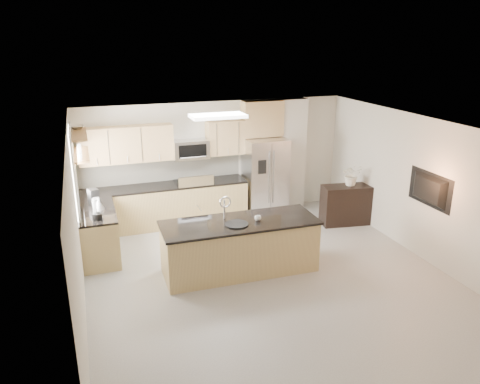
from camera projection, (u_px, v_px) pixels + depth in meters
name	position (u px, v px, depth m)	size (l,w,h in m)	color
floor	(269.00, 278.00, 8.02)	(6.50, 6.50, 0.00)	#AFAEA7
ceiling	(272.00, 128.00, 7.19)	(6.00, 6.50, 0.02)	white
wall_back	(215.00, 159.00, 10.52)	(6.00, 0.02, 2.60)	beige
wall_front	(394.00, 315.00, 4.69)	(6.00, 0.02, 2.60)	beige
wall_left	(76.00, 231.00, 6.68)	(0.02, 6.50, 2.60)	beige
wall_right	(422.00, 189.00, 8.53)	(0.02, 6.50, 2.60)	beige
back_counter	(166.00, 205.00, 10.12)	(3.55, 0.66, 1.44)	tan
left_counter	(99.00, 233.00, 8.71)	(0.66, 1.50, 0.92)	tan
range	(194.00, 202.00, 10.30)	(0.76, 0.64, 1.14)	black
upper_cabinets	(157.00, 142.00, 9.80)	(3.50, 0.33, 0.75)	tan
microwave	(191.00, 149.00, 10.04)	(0.76, 0.40, 0.40)	silver
refrigerator	(265.00, 177.00, 10.64)	(0.92, 0.78, 1.78)	silver
partition_column	(292.00, 155.00, 10.94)	(0.60, 0.30, 2.60)	silver
window	(74.00, 173.00, 8.24)	(0.04, 1.15, 1.65)	white
shelf_lower	(80.00, 155.00, 8.27)	(0.30, 1.20, 0.04)	olive
shelf_upper	(78.00, 134.00, 8.15)	(0.30, 1.20, 0.04)	olive
ceiling_fixture	(218.00, 116.00, 8.51)	(1.00, 0.50, 0.06)	white
island	(240.00, 246.00, 8.14)	(2.72, 1.03, 1.36)	tan
credenza	(347.00, 205.00, 10.23)	(1.09, 0.46, 0.87)	black
cup	(258.00, 218.00, 8.02)	(0.11, 0.11, 0.09)	white
platter	(237.00, 224.00, 7.85)	(0.40, 0.40, 0.02)	black
blender	(97.00, 210.00, 8.06)	(0.17, 0.17, 0.39)	black
kettle	(99.00, 204.00, 8.55)	(0.20, 0.20, 0.25)	silver
coffee_maker	(94.00, 197.00, 8.78)	(0.22, 0.24, 0.31)	black
bowl	(77.00, 127.00, 8.49)	(0.32, 0.32, 0.08)	silver
flower_vase	(352.00, 169.00, 10.02)	(0.64, 0.56, 0.71)	white
television	(426.00, 190.00, 8.30)	(1.08, 0.14, 0.62)	black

